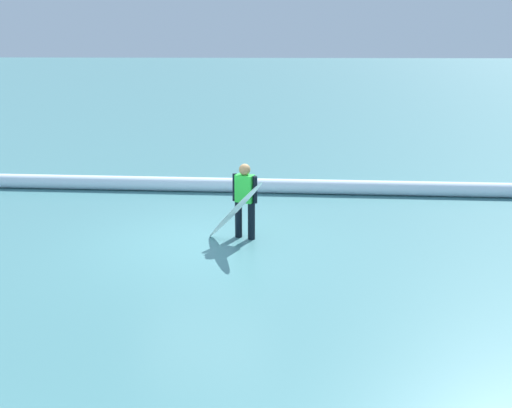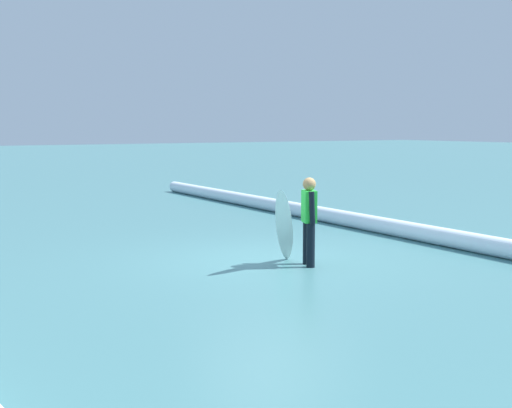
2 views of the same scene
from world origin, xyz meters
TOP-DOWN VIEW (x-y plane):
  - ground_plane at (0.00, 0.00)m, footprint 148.66×148.66m
  - surfer at (-0.77, -0.24)m, footprint 0.48×0.32m
  - surfboard at (-0.61, 0.14)m, footprint 1.24×1.08m
  - wave_crest_foreground at (0.12, -3.65)m, footprint 24.84×1.33m

SIDE VIEW (x-z plane):
  - ground_plane at x=0.00m, z-range 0.00..0.00m
  - wave_crest_foreground at x=0.12m, z-range 0.00..0.36m
  - surfboard at x=-0.61m, z-range -0.01..1.35m
  - surfer at x=-0.77m, z-range 0.09..1.57m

